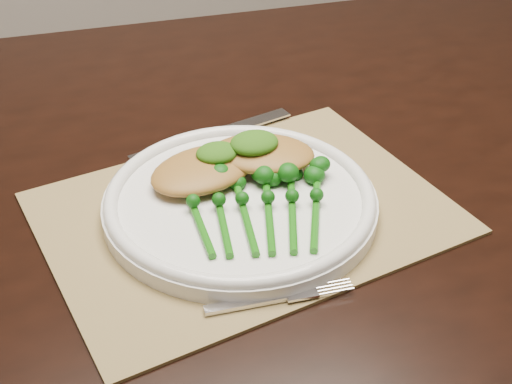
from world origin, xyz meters
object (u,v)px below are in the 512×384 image
object	(u,v)px
placemat	(245,213)
chicken_fillet_left	(203,170)
broccolini_bundle	(257,215)
dinner_plate	(240,200)
dining_table	(264,348)

from	to	relation	value
placemat	chicken_fillet_left	distance (m)	0.07
broccolini_bundle	dinner_plate	bearing A→B (deg)	111.05
placemat	broccolini_bundle	xyz separation A→B (m)	(0.00, -0.04, 0.02)
placemat	dinner_plate	world-z (taller)	dinner_plate
dining_table	placemat	xyz separation A→B (m)	(-0.07, -0.13, 0.37)
dinner_plate	dining_table	bearing A→B (deg)	58.56
dining_table	broccolini_bundle	world-z (taller)	broccolini_bundle
placemat	broccolini_bundle	distance (m)	0.04
dinner_plate	chicken_fillet_left	size ratio (longest dim) A/B	2.37
dining_table	broccolini_bundle	distance (m)	0.44
dinner_plate	chicken_fillet_left	xyz separation A→B (m)	(-0.03, 0.05, 0.02)
dining_table	chicken_fillet_left	world-z (taller)	chicken_fillet_left
placemat	chicken_fillet_left	world-z (taller)	chicken_fillet_left
dinner_plate	broccolini_bundle	world-z (taller)	broccolini_bundle
chicken_fillet_left	broccolini_bundle	world-z (taller)	chicken_fillet_left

